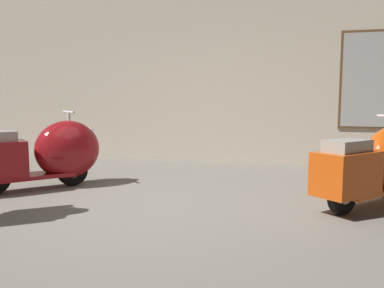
{
  "coord_description": "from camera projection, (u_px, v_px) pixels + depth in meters",
  "views": [
    {
      "loc": [
        1.4,
        -3.71,
        1.15
      ],
      "look_at": [
        0.25,
        0.88,
        0.6
      ],
      "focal_mm": 37.35,
      "sensor_mm": 36.0,
      "label": 1
    }
  ],
  "objects": [
    {
      "name": "ground_plane",
      "position": [
        147.0,
        212.0,
        4.04
      ],
      "size": [
        60.0,
        60.0,
        0.0
      ],
      "primitive_type": "plane",
      "color": "slate"
    },
    {
      "name": "showroom_back_wall",
      "position": [
        215.0,
        72.0,
        7.21
      ],
      "size": [
        18.0,
        0.24,
        3.23
      ],
      "color": "#BCB29E",
      "rests_on": "ground"
    },
    {
      "name": "scooter_0",
      "position": [
        47.0,
        154.0,
        5.06
      ],
      "size": [
        1.43,
        1.5,
        0.99
      ],
      "rotation": [
        0.0,
        0.0,
        0.82
      ],
      "color": "black",
      "rests_on": "ground"
    },
    {
      "name": "scooter_1",
      "position": [
        379.0,
        165.0,
        4.28
      ],
      "size": [
        1.38,
        1.48,
        0.96
      ],
      "rotation": [
        0.0,
        0.0,
        0.85
      ],
      "color": "black",
      "rests_on": "ground"
    }
  ]
}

